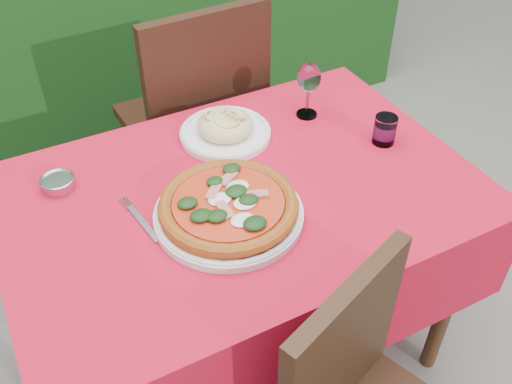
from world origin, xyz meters
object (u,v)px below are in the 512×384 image
pasta_plate (225,129)px  steel_ramekin (58,184)px  pizza_plate (229,208)px  wine_glass (309,80)px  water_glass (385,131)px  fork (144,224)px  chair_far (198,113)px

pasta_plate → steel_ramekin: (-0.50, -0.01, -0.01)m
pizza_plate → wine_glass: wine_glass is taller
pasta_plate → wine_glass: bearing=-3.1°
water_glass → wine_glass: wine_glass is taller
fork → steel_ramekin: bearing=114.9°
pasta_plate → wine_glass: size_ratio=1.51×
pasta_plate → fork: 0.43m
chair_far → pasta_plate: chair_far is taller
steel_ramekin → wine_glass: bearing=-0.3°
pasta_plate → fork: bearing=-144.2°
wine_glass → steel_ramekin: bearing=179.7°
pizza_plate → fork: pizza_plate is taller
pasta_plate → water_glass: bearing=-31.3°
pasta_plate → steel_ramekin: pasta_plate is taller
pizza_plate → steel_ramekin: bearing=138.3°
steel_ramekin → pasta_plate: bearing=1.2°
water_glass → chair_far: bearing=117.4°
pizza_plate → pasta_plate: pasta_plate is taller
wine_glass → steel_ramekin: 0.78m
chair_far → wine_glass: size_ratio=5.64×
pasta_plate → fork: size_ratio=1.29×
chair_far → wine_glass: (0.21, -0.41, 0.29)m
pizza_plate → fork: (-0.20, 0.08, -0.03)m
wine_glass → pasta_plate: bearing=176.9°
water_glass → wine_glass: (-0.12, 0.23, 0.09)m
pizza_plate → water_glass: bearing=8.5°
chair_far → steel_ramekin: (-0.57, -0.41, 0.18)m
pizza_plate → water_glass: water_glass is taller
chair_far → pizza_plate: chair_far is taller
fork → steel_ramekin: (-0.15, 0.24, 0.01)m
chair_far → pizza_plate: bearing=70.7°
wine_glass → pizza_plate: bearing=-143.6°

